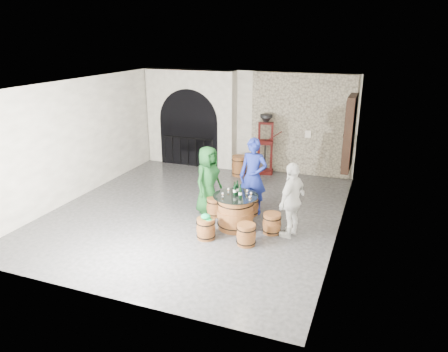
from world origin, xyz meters
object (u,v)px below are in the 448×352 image
at_px(barrel_table, 236,212).
at_px(person_blue, 253,176).
at_px(barrel_stool_near_left, 206,229).
at_px(wine_bottle_right, 237,188).
at_px(wine_bottle_center, 240,192).
at_px(barrel_stool_near_right, 246,235).
at_px(barrel_stool_left, 215,207).
at_px(person_white, 292,200).
at_px(corking_press, 266,140).
at_px(barrel_stool_far, 250,206).
at_px(wine_bottle_left, 235,190).
at_px(side_barrel, 239,166).
at_px(person_green, 208,180).
at_px(barrel_stool_right, 272,223).

xyz_separation_m(barrel_table, person_blue, (0.10, 1.00, 0.56)).
xyz_separation_m(barrel_stool_near_left, wine_bottle_right, (0.42, 0.88, 0.70)).
distance_m(person_blue, wine_bottle_center, 1.08).
height_order(barrel_stool_near_right, wine_bottle_center, wine_bottle_center).
height_order(barrel_stool_left, wine_bottle_right, wine_bottle_right).
bearing_deg(person_white, barrel_stool_left, -85.50).
bearing_deg(barrel_stool_near_left, wine_bottle_center, 49.62).
xyz_separation_m(barrel_table, corking_press, (-0.48, 4.18, 0.72)).
xyz_separation_m(person_white, wine_bottle_right, (-1.30, 0.07, 0.08)).
bearing_deg(barrel_stool_far, person_blue, 84.06).
relative_size(wine_bottle_left, side_barrel, 0.51).
bearing_deg(wine_bottle_left, corking_press, 96.09).
height_order(person_green, person_white, person_white).
xyz_separation_m(barrel_table, barrel_stool_near_left, (-0.43, -0.75, -0.16)).
distance_m(barrel_stool_right, wine_bottle_left, 1.14).
xyz_separation_m(barrel_stool_near_right, barrel_stool_near_left, (-0.92, -0.04, 0.00)).
bearing_deg(corking_press, person_white, -77.57).
xyz_separation_m(barrel_stool_right, barrel_stool_near_right, (-0.37, -0.75, 0.00)).
relative_size(barrel_stool_left, wine_bottle_center, 1.47).
xyz_separation_m(barrel_table, barrel_stool_far, (0.09, 0.86, -0.16)).
height_order(wine_bottle_left, side_barrel, wine_bottle_left).
bearing_deg(person_green, barrel_table, -107.50).
distance_m(barrel_table, barrel_stool_near_left, 0.88).
bearing_deg(wine_bottle_left, barrel_stool_right, 0.87).
xyz_separation_m(barrel_stool_left, barrel_stool_near_right, (1.21, -1.19, 0.00)).
bearing_deg(barrel_table, wine_bottle_center, -31.00).
height_order(person_blue, wine_bottle_right, person_blue).
height_order(barrel_stool_left, barrel_stool_near_left, same).
bearing_deg(person_green, barrel_stool_near_right, -116.55).
bearing_deg(wine_bottle_center, barrel_stool_near_left, -130.38).
relative_size(person_white, wine_bottle_left, 5.29).
bearing_deg(barrel_stool_right, corking_press, 107.89).
xyz_separation_m(barrel_stool_left, wine_bottle_center, (0.85, -0.56, 0.70)).
bearing_deg(barrel_stool_right, person_white, 2.51).
relative_size(person_green, wine_bottle_right, 5.28).
height_order(person_green, person_blue, person_blue).
relative_size(barrel_stool_right, person_green, 0.28).
distance_m(barrel_stool_right, barrel_stool_near_left, 1.51).
height_order(barrel_stool_far, wine_bottle_left, wine_bottle_left).
distance_m(wine_bottle_right, corking_press, 4.08).
relative_size(barrel_table, barrel_stool_near_right, 2.19).
bearing_deg(wine_bottle_center, wine_bottle_left, 147.96).
height_order(barrel_stool_right, corking_press, corking_press).
relative_size(barrel_stool_left, wine_bottle_right, 1.47).
height_order(barrel_stool_right, person_blue, person_blue).
distance_m(barrel_table, wine_bottle_left, 0.54).
bearing_deg(barrel_table, wine_bottle_left, 143.99).
distance_m(side_barrel, corking_press, 1.18).
height_order(barrel_stool_left, wine_bottle_center, wine_bottle_center).
bearing_deg(wine_bottle_right, barrel_stool_near_right, -58.89).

